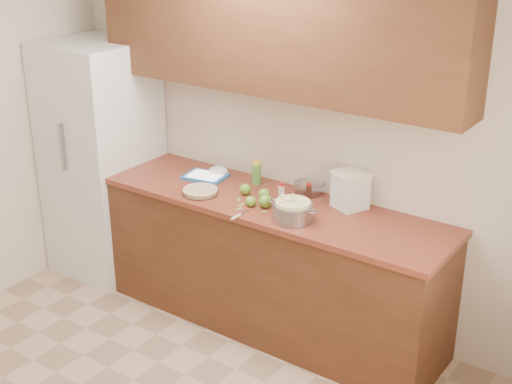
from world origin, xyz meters
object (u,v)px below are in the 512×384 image
Objects in this scene: colander at (293,211)px; flour_canister at (350,190)px; pie at (200,191)px; tablet at (205,176)px.

flour_canister is at bearing 62.88° from colander.
tablet is (-0.16, 0.25, -0.01)m from pie.
colander is at bearing -25.45° from tablet.
pie is 1.00m from flour_canister.
colander is at bearing -117.12° from flour_canister.
colander is 0.42m from flour_canister.
flour_canister reaches higher than colander.
pie is at bearing -179.70° from colander.
pie is 0.30m from tablet.
colander reaches higher than pie.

